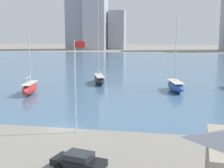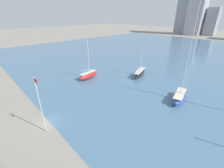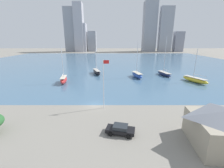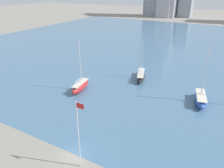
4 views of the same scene
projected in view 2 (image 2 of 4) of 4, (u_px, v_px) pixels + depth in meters
ground_plane at (49, 122)px, 29.33m from camera, size 500.00×500.00×0.00m
harbor_water at (191, 58)px, 73.07m from camera, size 180.00×140.00×0.00m
flag_pole at (40, 104)px, 24.56m from camera, size 1.24×0.14×10.59m
sailboat_blue at (179, 97)px, 36.24m from camera, size 4.29×8.71×14.06m
sailboat_black at (140, 73)px, 51.19m from camera, size 5.12×9.85×10.40m
sailboat_red at (88, 75)px, 48.76m from camera, size 3.15×7.77×12.46m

